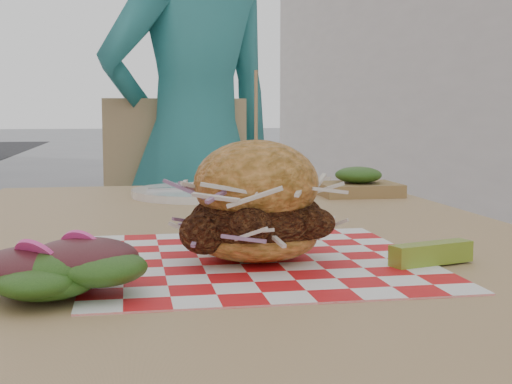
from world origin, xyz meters
The scene contains 9 objects.
diner centered at (0.06, 1.21, 0.80)m, with size 0.59×0.38×1.61m, color teal.
patio_table centered at (0.01, 0.07, 0.67)m, with size 0.80×1.20×0.75m.
patio_chair centered at (0.01, 1.12, 0.55)m, with size 0.42×0.43×0.95m.
paper_liner centered at (0.00, -0.15, 0.75)m, with size 0.36×0.36×0.00m, color red.
sandwich centered at (0.00, -0.15, 0.81)m, with size 0.18×0.18×0.20m.
pickle_spear centered at (0.18, -0.21, 0.76)m, with size 0.10×0.02×0.02m, color #88A831.
side_salad centered at (-0.19, -0.27, 0.76)m, with size 0.14×0.14×0.05m.
place_setting centered at (0.01, 0.46, 0.76)m, with size 0.27×0.27×0.02m.
kraft_tray centered at (0.30, 0.41, 0.77)m, with size 0.15×0.12×0.06m.
Camera 1 is at (-0.13, -0.89, 0.91)m, focal length 50.00 mm.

